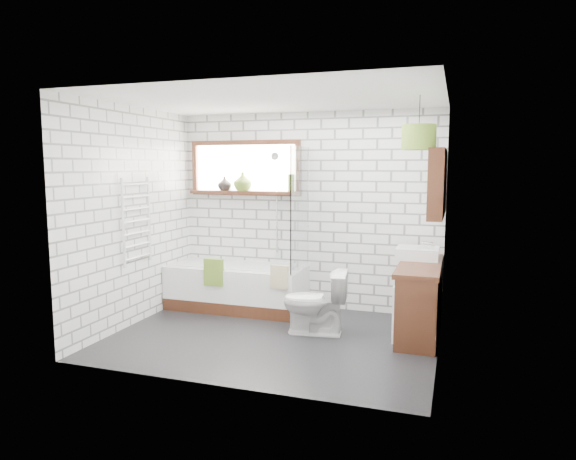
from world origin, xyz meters
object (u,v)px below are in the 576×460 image
(vanity, at_px, (420,299))
(basin, at_px, (418,253))
(toilet, at_px, (315,302))
(pendant, at_px, (419,137))
(bathtub, at_px, (237,287))

(vanity, relative_size, basin, 2.93)
(basin, relative_size, toilet, 0.66)
(basin, distance_m, pendant, 1.46)
(vanity, bearing_deg, basin, 102.31)
(vanity, height_order, pendant, pendant)
(toilet, bearing_deg, pendant, 76.49)
(bathtub, relative_size, vanity, 1.27)
(vanity, distance_m, toilet, 1.14)
(bathtub, height_order, vanity, vanity)
(bathtub, height_order, basin, basin)
(basin, bearing_deg, pendant, -87.80)
(basin, height_order, pendant, pendant)
(basin, height_order, toilet, basin)
(bathtub, bearing_deg, basin, -0.84)
(bathtub, relative_size, pendant, 5.29)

